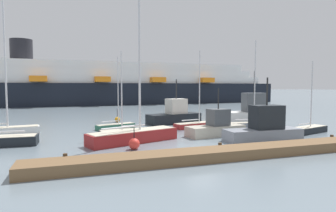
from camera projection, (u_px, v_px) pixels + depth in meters
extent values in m
plane|color=slate|center=(203.00, 147.00, 20.89)|extent=(600.00, 600.00, 0.00)
cube|color=brown|center=(228.00, 153.00, 17.59)|extent=(23.49, 1.89, 0.62)
cylinder|color=#423323|center=(65.00, 160.00, 15.58)|extent=(0.24, 0.24, 0.75)
cylinder|color=#423323|center=(220.00, 148.00, 18.56)|extent=(0.24, 0.24, 0.75)
cylinder|color=#423323|center=(332.00, 140.00, 21.55)|extent=(0.24, 0.24, 0.75)
cube|color=#2D6B51|center=(116.00, 127.00, 29.58)|extent=(4.20, 2.25, 0.48)
cube|color=beige|center=(116.00, 124.00, 29.57)|extent=(4.02, 2.13, 0.04)
cylinder|color=silver|center=(118.00, 91.00, 29.53)|extent=(0.10, 0.10, 6.89)
cylinder|color=silver|center=(110.00, 121.00, 29.18)|extent=(1.77, 0.67, 0.08)
cube|color=gray|center=(251.00, 125.00, 30.75)|extent=(4.84, 1.76, 0.49)
cube|color=beige|center=(251.00, 122.00, 30.74)|extent=(4.64, 1.65, 0.04)
cylinder|color=silver|center=(255.00, 82.00, 30.50)|extent=(0.11, 0.11, 8.70)
cylinder|color=silver|center=(245.00, 120.00, 30.59)|extent=(2.12, 0.40, 0.09)
cube|color=black|center=(308.00, 130.00, 26.96)|extent=(4.77, 2.53, 0.56)
cube|color=beige|center=(308.00, 127.00, 26.94)|extent=(4.57, 2.38, 0.04)
cylinder|color=silver|center=(312.00, 94.00, 26.94)|extent=(0.11, 0.11, 6.14)
cylinder|color=silver|center=(305.00, 124.00, 26.53)|extent=(2.01, 0.67, 0.09)
cube|color=maroon|center=(134.00, 137.00, 22.45)|extent=(7.50, 4.11, 0.92)
cube|color=beige|center=(134.00, 130.00, 22.41)|extent=(7.18, 3.88, 0.04)
cylinder|color=silver|center=(139.00, 57.00, 22.38)|extent=(0.18, 0.18, 11.39)
cylinder|color=silver|center=(121.00, 127.00, 21.74)|extent=(3.16, 1.23, 0.14)
cube|color=maroon|center=(196.00, 125.00, 30.37)|extent=(5.13, 2.33, 0.52)
cube|color=beige|center=(196.00, 123.00, 30.35)|extent=(4.92, 2.19, 0.04)
cylinder|color=silver|center=(200.00, 87.00, 30.29)|extent=(0.12, 0.12, 7.61)
cylinder|color=silver|center=(191.00, 120.00, 29.96)|extent=(2.21, 0.58, 0.10)
cube|color=black|center=(126.00, 133.00, 25.55)|extent=(4.81, 1.46, 0.53)
cube|color=beige|center=(126.00, 129.00, 25.53)|extent=(4.61, 1.36, 0.04)
cylinder|color=silver|center=(122.00, 91.00, 25.14)|extent=(0.11, 0.11, 6.86)
cylinder|color=silver|center=(134.00, 125.00, 25.77)|extent=(2.13, 0.25, 0.09)
cube|color=white|center=(1.00, 131.00, 25.97)|extent=(6.42, 2.25, 0.66)
cube|color=beige|center=(1.00, 127.00, 25.95)|extent=(6.16, 2.10, 0.04)
cylinder|color=silver|center=(5.00, 63.00, 25.77)|extent=(0.15, 0.15, 11.63)
cylinder|color=silver|center=(3.00, 132.00, 21.07)|extent=(2.97, 0.26, 0.13)
cube|color=gray|center=(263.00, 135.00, 23.20)|extent=(6.41, 2.16, 0.95)
cube|color=#1E2328|center=(267.00, 117.00, 23.19)|extent=(2.52, 1.56, 1.90)
cylinder|color=#262626|center=(267.00, 91.00, 23.05)|extent=(0.13, 0.13, 2.22)
cube|color=#BCB29E|center=(216.00, 131.00, 25.43)|extent=(5.51, 2.51, 0.90)
cube|color=#4C5156|center=(218.00, 117.00, 25.47)|extent=(1.88, 1.60, 1.47)
cylinder|color=#262626|center=(218.00, 98.00, 25.35)|extent=(0.11, 0.11, 1.86)
cube|color=white|center=(251.00, 117.00, 35.27)|extent=(7.91, 4.13, 1.26)
cube|color=#4C5156|center=(254.00, 102.00, 35.19)|extent=(2.89, 2.50, 2.31)
cylinder|color=#262626|center=(254.00, 82.00, 35.02)|extent=(0.15, 0.15, 2.63)
cube|color=black|center=(174.00, 119.00, 33.91)|extent=(6.82, 3.60, 1.15)
cube|color=silver|center=(176.00, 106.00, 33.98)|extent=(2.50, 2.09, 1.75)
cylinder|color=#262626|center=(176.00, 89.00, 33.84)|extent=(0.13, 0.13, 2.27)
sphere|color=red|center=(134.00, 144.00, 19.94)|extent=(0.78, 0.78, 0.78)
cylinder|color=black|center=(134.00, 133.00, 19.88)|extent=(0.06, 0.06, 0.74)
sphere|color=orange|center=(117.00, 120.00, 35.02)|extent=(0.66, 0.66, 0.66)
cylinder|color=black|center=(117.00, 113.00, 34.96)|extent=(0.06, 0.06, 0.95)
sphere|color=orange|center=(260.00, 131.00, 26.23)|extent=(0.65, 0.65, 0.65)
cylinder|color=black|center=(261.00, 122.00, 26.17)|extent=(0.06, 0.06, 0.89)
cube|color=black|center=(99.00, 94.00, 69.99)|extent=(92.51, 15.98, 5.07)
cube|color=white|center=(99.00, 80.00, 69.76)|extent=(85.09, 14.18, 1.66)
cube|color=white|center=(98.00, 73.00, 69.64)|extent=(79.99, 13.33, 1.66)
cube|color=white|center=(98.00, 66.00, 69.53)|extent=(74.88, 12.48, 1.66)
cube|color=orange|center=(38.00, 79.00, 58.99)|extent=(3.40, 2.69, 1.16)
cube|color=orange|center=(102.00, 79.00, 63.49)|extent=(3.40, 2.69, 1.16)
cube|color=orange|center=(158.00, 80.00, 67.99)|extent=(3.40, 2.69, 1.16)
cube|color=orange|center=(206.00, 80.00, 72.49)|extent=(3.40, 2.69, 1.16)
cylinder|color=black|center=(21.00, 50.00, 63.52)|extent=(4.64, 4.64, 4.61)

